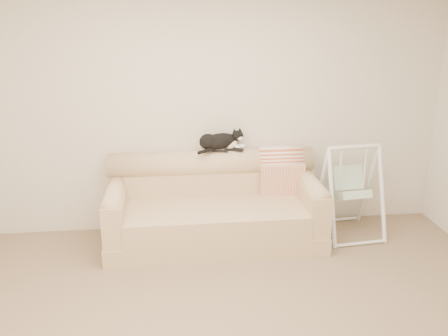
% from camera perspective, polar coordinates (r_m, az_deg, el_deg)
% --- Properties ---
extents(ground_plane, '(5.00, 5.00, 0.00)m').
position_cam_1_polar(ground_plane, '(3.97, 1.67, -18.33)').
color(ground_plane, '#7A604B').
rests_on(ground_plane, ground).
extents(room_shell, '(5.04, 4.04, 2.60)m').
position_cam_1_polar(room_shell, '(3.29, 1.92, 3.55)').
color(room_shell, beige).
rests_on(room_shell, ground).
extents(sofa, '(2.20, 0.93, 0.90)m').
position_cam_1_polar(sofa, '(5.19, -1.15, -4.58)').
color(sofa, tan).
rests_on(sofa, ground).
extents(remote_a, '(0.19, 0.09, 0.03)m').
position_cam_1_polar(remote_a, '(5.22, -0.49, 2.06)').
color(remote_a, black).
rests_on(remote_a, sofa).
extents(remote_b, '(0.18, 0.11, 0.02)m').
position_cam_1_polar(remote_b, '(5.25, 1.32, 2.12)').
color(remote_b, black).
rests_on(remote_b, sofa).
extents(tuxedo_cat, '(0.53, 0.37, 0.22)m').
position_cam_1_polar(tuxedo_cat, '(5.21, -0.45, 3.09)').
color(tuxedo_cat, black).
rests_on(tuxedo_cat, sofa).
extents(throw_blanket, '(0.47, 0.38, 0.58)m').
position_cam_1_polar(throw_blanket, '(5.39, 6.40, 0.41)').
color(throw_blanket, '#C34B24').
rests_on(throw_blanket, sofa).
extents(baby_swing, '(0.66, 0.70, 1.00)m').
position_cam_1_polar(baby_swing, '(5.44, 14.25, -2.44)').
color(baby_swing, white).
rests_on(baby_swing, ground).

